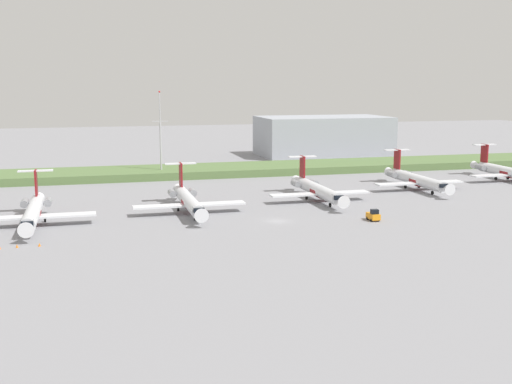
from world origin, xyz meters
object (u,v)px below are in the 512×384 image
object	(u,v)px
baggage_tug	(373,215)
safety_cone_mid_marker	(17,246)
regional_jet_third	(188,200)
regional_jet_fifth	(416,179)
regional_jet_sixth	(507,171)
regional_jet_fourth	(317,189)
safety_cone_rear_marker	(39,245)
antenna_mast	(161,142)
regional_jet_second	(33,211)

from	to	relation	value
baggage_tug	safety_cone_mid_marker	distance (m)	64.77
regional_jet_third	regional_jet_fifth	distance (m)	61.04
regional_jet_third	regional_jet_sixth	xyz separation A→B (m)	(90.37, 20.44, 0.00)
regional_jet_fourth	regional_jet_fifth	xyz separation A→B (m)	(29.23, 8.12, 0.00)
regional_jet_fifth	regional_jet_fourth	bearing A→B (deg)	-164.48
safety_cone_rear_marker	antenna_mast	bearing A→B (deg)	68.72
safety_cone_mid_marker	regional_jet_fourth	bearing A→B (deg)	23.60
regional_jet_sixth	baggage_tug	distance (m)	68.27
regional_jet_fifth	antenna_mast	world-z (taller)	antenna_mast
antenna_mast	regional_jet_second	bearing A→B (deg)	-118.80
safety_cone_mid_marker	regional_jet_sixth	bearing A→B (deg)	18.88
antenna_mast	safety_cone_rear_marker	distance (m)	77.95
safety_cone_rear_marker	regional_jet_sixth	bearing A→B (deg)	19.40
baggage_tug	safety_cone_mid_marker	xyz separation A→B (m)	(-64.63, -4.07, -0.73)
baggage_tug	regional_jet_third	bearing A→B (deg)	152.88
regional_jet_third	baggage_tug	distance (m)	37.51
baggage_tug	safety_cone_rear_marker	bearing A→B (deg)	-176.18
regional_jet_fifth	safety_cone_mid_marker	bearing A→B (deg)	-158.92
antenna_mast	baggage_tug	size ratio (longest dim) A/B	7.53
antenna_mast	safety_cone_mid_marker	size ratio (longest dim) A/B	43.81
regional_jet_second	regional_jet_sixth	distance (m)	122.75
regional_jet_fourth	regional_jet_fifth	size ratio (longest dim) A/B	1.00
regional_jet_second	safety_cone_mid_marker	xyz separation A→B (m)	(-1.35, -17.16, -2.26)
regional_jet_fifth	baggage_tug	world-z (taller)	regional_jet_fifth
regional_jet_third	regional_jet_fourth	xyz separation A→B (m)	(30.22, 5.71, 0.00)
regional_jet_sixth	baggage_tug	world-z (taller)	regional_jet_sixth
antenna_mast	baggage_tug	bearing A→B (deg)	-64.03
regional_jet_sixth	antenna_mast	bearing A→B (deg)	161.33
regional_jet_fifth	regional_jet_sixth	distance (m)	31.62
antenna_mast	safety_cone_rear_marker	size ratio (longest dim) A/B	43.81
regional_jet_fourth	antenna_mast	world-z (taller)	antenna_mast
regional_jet_sixth	safety_cone_mid_marker	bearing A→B (deg)	-161.12
regional_jet_third	regional_jet_fourth	size ratio (longest dim) A/B	1.00
regional_jet_fifth	safety_cone_rear_marker	world-z (taller)	regional_jet_fifth
regional_jet_second	safety_cone_rear_marker	world-z (taller)	regional_jet_second
regional_jet_sixth	safety_cone_rear_marker	xyz separation A→B (m)	(-118.19, -41.61, -2.26)
regional_jet_third	antenna_mast	world-z (taller)	antenna_mast
regional_jet_second	safety_cone_mid_marker	bearing A→B (deg)	-94.49
antenna_mast	baggage_tug	xyz separation A→B (m)	(33.11, -67.98, -8.98)
regional_jet_third	safety_cone_rear_marker	bearing A→B (deg)	-142.74
regional_jet_third	regional_jet_fourth	distance (m)	30.75
regional_jet_fourth	baggage_tug	distance (m)	23.06
baggage_tug	safety_cone_rear_marker	size ratio (longest dim) A/B	5.82
regional_jet_fifth	safety_cone_mid_marker	world-z (taller)	regional_jet_fifth
regional_jet_second	safety_cone_rear_marker	bearing A→B (deg)	-83.03
regional_jet_second	regional_jet_fourth	xyz separation A→B (m)	(60.14, 9.70, 0.00)
antenna_mast	safety_cone_rear_marker	xyz separation A→B (m)	(-28.08, -72.07, -9.71)
antenna_mast	baggage_tug	distance (m)	76.15
regional_jet_second	regional_jet_fifth	xyz separation A→B (m)	(89.38, 17.82, 0.00)
regional_jet_fourth	safety_cone_mid_marker	size ratio (longest dim) A/B	56.36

